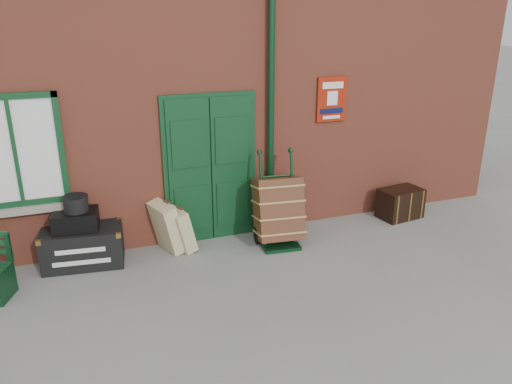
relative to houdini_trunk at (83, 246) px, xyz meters
name	(u,v)px	position (x,y,z in m)	size (l,w,h in m)	color
ground	(264,277)	(2.23, -1.25, -0.27)	(80.00, 80.00, 0.00)	gray
station_building	(194,81)	(2.22, 2.24, 1.89)	(10.30, 4.30, 4.36)	#B05038
houdini_trunk	(83,246)	(0.00, 0.00, 0.00)	(1.07, 0.59, 0.54)	black
strongbox	(76,220)	(-0.05, 0.00, 0.40)	(0.59, 0.43, 0.27)	black
hatbox	(76,204)	(-0.02, 0.00, 0.64)	(0.32, 0.32, 0.21)	black
suitcase_back	(167,227)	(1.18, 0.00, 0.11)	(0.21, 0.53, 0.74)	#C7B783
suitcase_front	(180,230)	(1.36, -0.04, 0.06)	(0.19, 0.47, 0.63)	#C7B783
porter_trolley	(278,210)	(2.81, -0.32, 0.27)	(0.76, 0.81, 1.40)	black
dark_trunk	(400,203)	(5.17, -0.13, -0.01)	(0.71, 0.46, 0.51)	black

